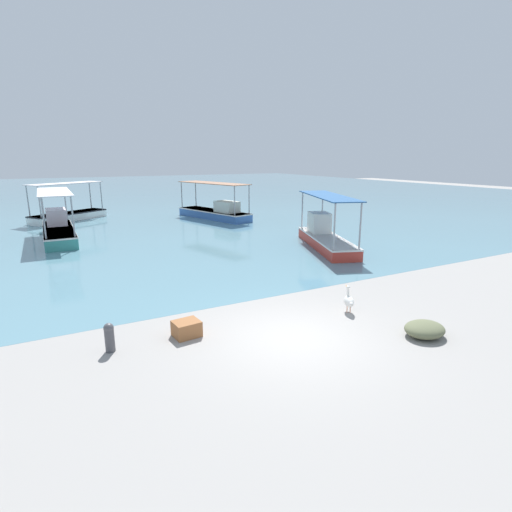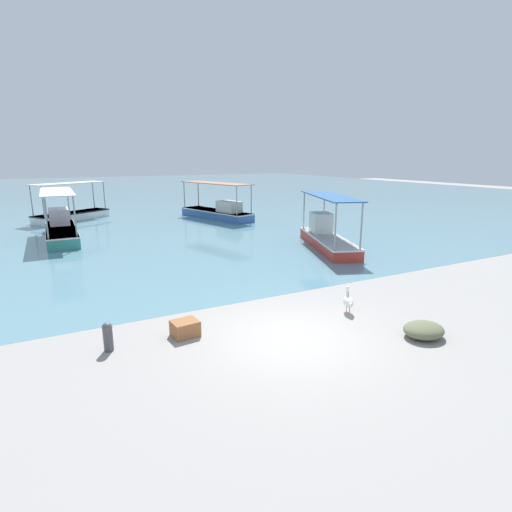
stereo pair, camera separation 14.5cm
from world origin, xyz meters
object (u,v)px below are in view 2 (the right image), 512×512
cargo_crate (185,328)px  fishing_boat_center (327,235)px  fishing_boat_far_left (72,213)px  fishing_boat_near_left (61,228)px  net_pile (424,330)px  glass_bottle (348,294)px  mooring_bollard (108,336)px  fishing_boat_far_right (218,211)px  pelican (348,301)px

cargo_crate → fishing_boat_center: bearing=35.3°
cargo_crate → fishing_boat_far_left: bearing=93.5°
fishing_boat_near_left → fishing_boat_far_left: size_ratio=1.20×
fishing_boat_center → net_pile: fishing_boat_center is taller
cargo_crate → glass_bottle: size_ratio=2.49×
mooring_bollard → net_pile: size_ratio=0.66×
fishing_boat_far_right → glass_bottle: (-2.77, -18.50, -0.49)m
fishing_boat_far_right → pelican: size_ratio=8.99×
fishing_boat_far_left → cargo_crate: 23.34m
fishing_boat_far_left → glass_bottle: 24.04m
fishing_boat_near_left → fishing_boat_far_right: fishing_boat_near_left is taller
fishing_boat_far_right → glass_bottle: size_ratio=26.63×
fishing_boat_far_right → cargo_crate: (-8.61, -18.89, -0.39)m
fishing_boat_center → pelican: (-5.04, -7.75, -0.24)m
fishing_boat_near_left → fishing_boat_far_left: (0.98, 7.34, -0.13)m
net_pile → fishing_boat_center: bearing=66.4°
fishing_boat_near_left → glass_bottle: (8.27, -15.56, -0.53)m
fishing_boat_near_left → pelican: 18.21m
fishing_boat_far_left → pelican: size_ratio=7.04×
fishing_boat_far_right → pelican: 19.95m
glass_bottle → net_pile: bearing=-94.6°
fishing_boat_far_right → cargo_crate: fishing_boat_far_right is taller
net_pile → glass_bottle: 3.37m
glass_bottle → fishing_boat_far_left: bearing=107.7°
pelican → cargo_crate: (-4.92, 0.71, -0.17)m
fishing_boat_center → fishing_boat_far_right: fishing_boat_center is taller
fishing_boat_far_left → pelican: bearing=-75.2°
fishing_boat_far_left → pelican: fishing_boat_far_left is taller
fishing_boat_far_left → fishing_boat_far_right: (10.05, -4.40, 0.09)m
glass_bottle → fishing_boat_near_left: bearing=118.0°
mooring_bollard → pelican: bearing=-6.4°
fishing_boat_far_left → fishing_boat_near_left: bearing=-97.6°
fishing_boat_far_left → net_pile: (7.02, -26.26, -0.31)m
pelican → net_pile: pelican is taller
fishing_boat_far_left → net_pile: 27.18m
fishing_boat_near_left → net_pile: (8.00, -18.92, -0.44)m
pelican → fishing_boat_near_left: bearing=113.8°
fishing_boat_near_left → fishing_boat_center: fishing_boat_near_left is taller
cargo_crate → fishing_boat_near_left: bearing=98.6°
net_pile → mooring_bollard: bearing=158.1°
net_pile → cargo_crate: cargo_crate is taller
fishing_boat_far_left → mooring_bollard: (-0.48, -23.24, -0.11)m
fishing_boat_center → fishing_boat_far_right: bearing=96.5°
glass_bottle → pelican: bearing=-130.2°
mooring_bollard → net_pile: (7.50, -3.02, -0.20)m
fishing_boat_near_left → net_pile: bearing=-67.1°
fishing_boat_center → net_pile: (-4.38, -10.01, -0.42)m
fishing_boat_center → glass_bottle: 7.84m
mooring_bollard → glass_bottle: size_ratio=2.73×
pelican → fishing_boat_center: bearing=57.0°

